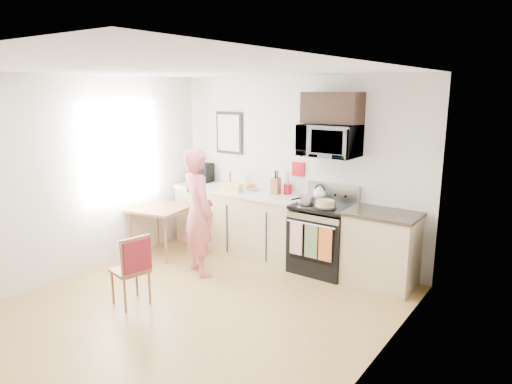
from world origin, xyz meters
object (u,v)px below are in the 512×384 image
Objects in this scene: chair at (134,262)px; cake at (325,204)px; microwave at (330,141)px; person at (198,212)px; dining_table at (160,213)px; range at (323,240)px.

cake is at bearing 70.34° from chair.
chair is at bearing -121.79° from cake.
microwave reaches higher than cake.
microwave is at bearing 74.68° from chair.
person is 2.19× the size of dining_table.
microwave is at bearing 90.06° from range.
dining_table is (-0.97, 0.23, -0.21)m from person.
range reaches higher than cake.
dining_table is 0.91× the size of chair.
person is 1.65m from cake.
cake is (0.08, -0.13, 0.53)m from range.
person is at bearing -139.35° from microwave.
range is 1.51× the size of dining_table.
person is (-1.31, -1.12, -0.92)m from microwave.
person reaches higher than range.
range is at bearing 122.34° from cake.
cake is at bearing -70.52° from microwave.
microwave is 0.90× the size of chair.
chair is (1.09, -1.40, -0.09)m from dining_table.
cake is at bearing -124.42° from person.
person is 5.75× the size of cake.
chair is (-1.19, -2.19, 0.11)m from range.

